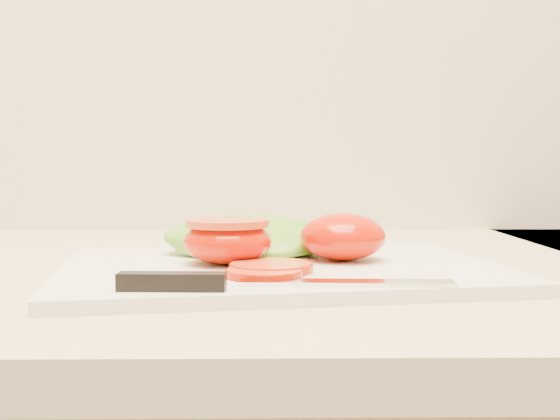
{
  "coord_description": "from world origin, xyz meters",
  "views": [
    {
      "loc": [
        -0.14,
        1.01,
        1.03
      ],
      "look_at": [
        -0.13,
        1.61,
        0.99
      ],
      "focal_mm": 45.0,
      "sensor_mm": 36.0,
      "label": 1
    }
  ],
  "objects": [
    {
      "name": "tomato_half_cut",
      "position": [
        -0.18,
        1.6,
        0.96
      ],
      "size": [
        0.08,
        0.08,
        0.04
      ],
      "color": "red",
      "rests_on": "cutting_board"
    },
    {
      "name": "knife",
      "position": [
        -0.16,
        1.49,
        0.94
      ],
      "size": [
        0.23,
        0.04,
        0.01
      ],
      "rotation": [
        0.0,
        0.0,
        -0.05
      ],
      "color": "silver",
      "rests_on": "cutting_board"
    },
    {
      "name": "tomato_half_dome",
      "position": [
        -0.08,
        1.62,
        0.96
      ],
      "size": [
        0.08,
        0.08,
        0.04
      ],
      "primitive_type": "ellipsoid",
      "color": "red",
      "rests_on": "cutting_board"
    },
    {
      "name": "tomato_slice_0",
      "position": [
        -0.14,
        1.56,
        0.94
      ],
      "size": [
        0.06,
        0.06,
        0.01
      ],
      "primitive_type": "cylinder",
      "color": "#FD5A2B",
      "rests_on": "cutting_board"
    },
    {
      "name": "cutting_board",
      "position": [
        -0.13,
        1.6,
        0.94
      ],
      "size": [
        0.4,
        0.31,
        0.01
      ],
      "primitive_type": "cube",
      "rotation": [
        0.0,
        0.0,
        0.16
      ],
      "color": "white",
      "rests_on": "counter"
    },
    {
      "name": "tomato_slice_1",
      "position": [
        -0.15,
        1.53,
        0.94
      ],
      "size": [
        0.06,
        0.06,
        0.01
      ],
      "primitive_type": "cylinder",
      "color": "#FD5A2B",
      "rests_on": "cutting_board"
    },
    {
      "name": "lettuce_leaf_0",
      "position": [
        -0.16,
        1.67,
        0.96
      ],
      "size": [
        0.17,
        0.12,
        0.03
      ],
      "primitive_type": "ellipsoid",
      "rotation": [
        0.0,
        0.0,
        0.07
      ],
      "color": "#7BC233",
      "rests_on": "cutting_board"
    }
  ]
}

